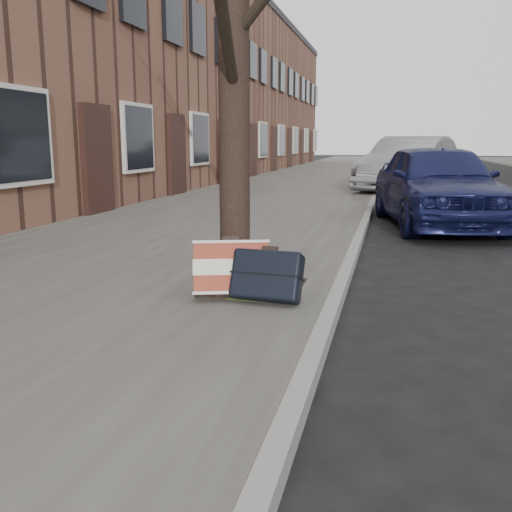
% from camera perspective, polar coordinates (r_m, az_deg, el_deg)
% --- Properties ---
extents(near_sidewalk, '(5.00, 70.00, 0.12)m').
position_cam_1_polar(near_sidewalk, '(18.94, 4.74, 7.20)').
color(near_sidewalk, slate).
rests_on(near_sidewalk, ground).
extents(house_near, '(6.80, 40.00, 7.00)m').
position_cam_1_polar(house_near, '(21.65, -10.98, 16.67)').
color(house_near, brown).
rests_on(house_near, ground).
extents(dirt_patch, '(0.85, 0.85, 0.02)m').
position_cam_1_polar(dirt_patch, '(5.18, -0.25, -3.11)').
color(dirt_patch, black).
rests_on(dirt_patch, near_sidewalk).
extents(suitcase_red, '(0.70, 0.52, 0.49)m').
position_cam_1_polar(suitcase_red, '(4.82, -2.48, -1.35)').
color(suitcase_red, maroon).
rests_on(suitcase_red, near_sidewalk).
extents(suitcase_navy, '(0.61, 0.39, 0.45)m').
position_cam_1_polar(suitcase_navy, '(4.68, 1.11, -1.92)').
color(suitcase_navy, black).
rests_on(suitcase_navy, near_sidewalk).
extents(car_near_front, '(2.40, 4.42, 1.43)m').
position_cam_1_polar(car_near_front, '(10.20, 17.67, 6.85)').
color(car_near_front, '#151949').
rests_on(car_near_front, ground).
extents(car_near_mid, '(3.08, 5.07, 1.58)m').
position_cam_1_polar(car_near_mid, '(16.69, 15.18, 8.79)').
color(car_near_mid, '#9D9FA4').
rests_on(car_near_mid, ground).
extents(car_near_back, '(2.74, 5.26, 1.41)m').
position_cam_1_polar(car_near_back, '(25.77, 14.91, 9.39)').
color(car_near_back, '#36353A').
rests_on(car_near_back, ground).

